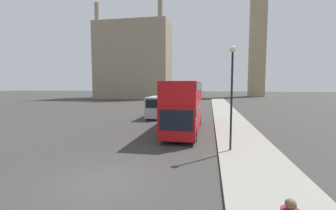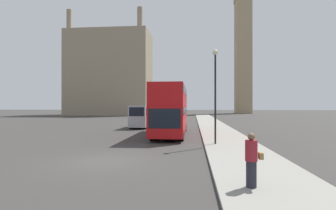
{
  "view_description": "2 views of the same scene",
  "coord_description": "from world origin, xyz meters",
  "px_view_note": "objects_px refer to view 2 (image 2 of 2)",
  "views": [
    {
      "loc": [
        4.44,
        -8.53,
        4.05
      ],
      "look_at": [
        1.01,
        9.97,
        2.42
      ],
      "focal_mm": 24.0,
      "sensor_mm": 36.0,
      "label": 1
    },
    {
      "loc": [
        4.27,
        -12.16,
        2.66
      ],
      "look_at": [
        1.3,
        18.95,
        2.73
      ],
      "focal_mm": 28.0,
      "sensor_mm": 36.0,
      "label": 2
    }
  ],
  "objects_px": {
    "red_double_decker_bus": "(171,108)",
    "white_van": "(141,116)",
    "clock_tower": "(243,31)",
    "street_lamp": "(215,83)",
    "parked_sedan": "(161,115)",
    "pedestrian": "(252,160)"
  },
  "relations": [
    {
      "from": "red_double_decker_bus",
      "to": "white_van",
      "type": "height_order",
      "value": "red_double_decker_bus"
    },
    {
      "from": "clock_tower",
      "to": "white_van",
      "type": "xyz_separation_m",
      "value": [
        -23.15,
        -60.14,
        -26.59
      ]
    },
    {
      "from": "street_lamp",
      "to": "red_double_decker_bus",
      "type": "bearing_deg",
      "value": 119.72
    },
    {
      "from": "parked_sedan",
      "to": "clock_tower",
      "type": "bearing_deg",
      "value": 58.57
    },
    {
      "from": "white_van",
      "to": "street_lamp",
      "type": "bearing_deg",
      "value": -60.25
    },
    {
      "from": "clock_tower",
      "to": "street_lamp",
      "type": "xyz_separation_m",
      "value": [
        -15.49,
        -73.53,
        -23.84
      ]
    },
    {
      "from": "clock_tower",
      "to": "white_van",
      "type": "bearing_deg",
      "value": -111.05
    },
    {
      "from": "red_double_decker_bus",
      "to": "street_lamp",
      "type": "height_order",
      "value": "street_lamp"
    },
    {
      "from": "red_double_decker_bus",
      "to": "pedestrian",
      "type": "distance_m",
      "value": 15.72
    },
    {
      "from": "clock_tower",
      "to": "red_double_decker_bus",
      "type": "bearing_deg",
      "value": -105.67
    },
    {
      "from": "parked_sedan",
      "to": "red_double_decker_bus",
      "type": "bearing_deg",
      "value": -81.4
    },
    {
      "from": "pedestrian",
      "to": "parked_sedan",
      "type": "bearing_deg",
      "value": 100.45
    },
    {
      "from": "red_double_decker_bus",
      "to": "pedestrian",
      "type": "relative_size",
      "value": 6.44
    },
    {
      "from": "red_double_decker_bus",
      "to": "street_lamp",
      "type": "relative_size",
      "value": 1.73
    },
    {
      "from": "clock_tower",
      "to": "pedestrian",
      "type": "distance_m",
      "value": 88.31
    },
    {
      "from": "white_van",
      "to": "street_lamp",
      "type": "distance_m",
      "value": 15.67
    },
    {
      "from": "red_double_decker_bus",
      "to": "white_van",
      "type": "relative_size",
      "value": 2.08
    },
    {
      "from": "clock_tower",
      "to": "pedestrian",
      "type": "height_order",
      "value": "clock_tower"
    },
    {
      "from": "clock_tower",
      "to": "red_double_decker_bus",
      "type": "relative_size",
      "value": 5.09
    },
    {
      "from": "red_double_decker_bus",
      "to": "pedestrian",
      "type": "bearing_deg",
      "value": -76.05
    },
    {
      "from": "clock_tower",
      "to": "parked_sedan",
      "type": "height_order",
      "value": "clock_tower"
    },
    {
      "from": "street_lamp",
      "to": "clock_tower",
      "type": "bearing_deg",
      "value": 78.1
    }
  ]
}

